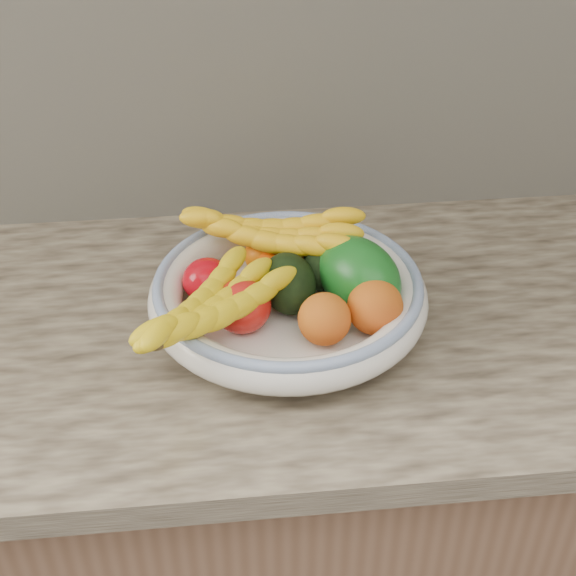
# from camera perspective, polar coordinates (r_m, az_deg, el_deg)

# --- Properties ---
(kitchen_counter) EXTENTS (2.44, 0.66, 1.40)m
(kitchen_counter) POSITION_cam_1_polar(r_m,az_deg,el_deg) (1.47, -0.11, -15.27)
(kitchen_counter) COLOR brown
(kitchen_counter) RESTS_ON ground
(fruit_bowl) EXTENTS (0.39, 0.39, 0.08)m
(fruit_bowl) POSITION_cam_1_polar(r_m,az_deg,el_deg) (1.12, 0.00, -0.48)
(fruit_bowl) COLOR silver
(fruit_bowl) RESTS_ON kitchen_counter
(clementine_back_left) EXTENTS (0.07, 0.07, 0.05)m
(clementine_back_left) POSITION_cam_1_polar(r_m,az_deg,el_deg) (1.19, -1.78, 2.37)
(clementine_back_left) COLOR orange
(clementine_back_left) RESTS_ON fruit_bowl
(clementine_back_right) EXTENTS (0.07, 0.07, 0.05)m
(clementine_back_right) POSITION_cam_1_polar(r_m,az_deg,el_deg) (1.19, 0.19, 2.27)
(clementine_back_right) COLOR #FD6C05
(clementine_back_right) RESTS_ON fruit_bowl
(clementine_back_mid) EXTENTS (0.06, 0.06, 0.04)m
(clementine_back_mid) POSITION_cam_1_polar(r_m,az_deg,el_deg) (1.18, -1.10, 1.81)
(clementine_back_mid) COLOR #EF5305
(clementine_back_mid) RESTS_ON fruit_bowl
(tomato_left) EXTENTS (0.08, 0.08, 0.06)m
(tomato_left) POSITION_cam_1_polar(r_m,az_deg,el_deg) (1.13, -5.78, 0.55)
(tomato_left) COLOR #B30510
(tomato_left) RESTS_ON fruit_bowl
(tomato_near_left) EXTENTS (0.10, 0.10, 0.07)m
(tomato_near_left) POSITION_cam_1_polar(r_m,az_deg,el_deg) (1.08, -3.31, -1.30)
(tomato_near_left) COLOR red
(tomato_near_left) RESTS_ON fruit_bowl
(avocado_center) EXTENTS (0.08, 0.11, 0.08)m
(avocado_center) POSITION_cam_1_polar(r_m,az_deg,el_deg) (1.11, 0.04, 0.34)
(avocado_center) COLOR black
(avocado_center) RESTS_ON fruit_bowl
(avocado_right) EXTENTS (0.12, 0.13, 0.07)m
(avocado_right) POSITION_cam_1_polar(r_m,az_deg,el_deg) (1.16, 2.91, 1.75)
(avocado_right) COLOR black
(avocado_right) RESTS_ON fruit_bowl
(green_mango) EXTENTS (0.18, 0.18, 0.13)m
(green_mango) POSITION_cam_1_polar(r_m,az_deg,el_deg) (1.11, 5.01, 0.92)
(green_mango) COLOR #0F5315
(green_mango) RESTS_ON fruit_bowl
(peach_front) EXTENTS (0.09, 0.09, 0.07)m
(peach_front) POSITION_cam_1_polar(r_m,az_deg,el_deg) (1.05, 2.61, -2.22)
(peach_front) COLOR orange
(peach_front) RESTS_ON fruit_bowl
(peach_right) EXTENTS (0.08, 0.08, 0.08)m
(peach_right) POSITION_cam_1_polar(r_m,az_deg,el_deg) (1.07, 6.21, -1.35)
(peach_right) COLOR orange
(peach_right) RESTS_ON fruit_bowl
(banana_bunch_back) EXTENTS (0.30, 0.18, 0.08)m
(banana_bunch_back) POSITION_cam_1_polar(r_m,az_deg,el_deg) (1.17, -1.26, 3.59)
(banana_bunch_back) COLOR yellow
(banana_bunch_back) RESTS_ON fruit_bowl
(banana_bunch_front) EXTENTS (0.27, 0.28, 0.08)m
(banana_bunch_front) POSITION_cam_1_polar(r_m,az_deg,el_deg) (1.04, -5.61, -1.76)
(banana_bunch_front) COLOR yellow
(banana_bunch_front) RESTS_ON fruit_bowl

